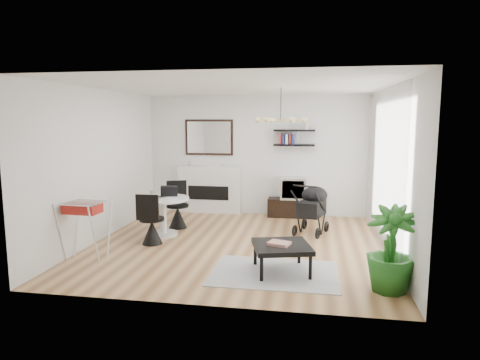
% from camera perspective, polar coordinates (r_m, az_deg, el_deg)
% --- Properties ---
extents(floor, '(5.00, 5.00, 0.00)m').
position_cam_1_polar(floor, '(7.54, -0.32, -8.58)').
color(floor, brown).
rests_on(floor, ground).
extents(ceiling, '(5.00, 5.00, 0.00)m').
position_cam_1_polar(ceiling, '(7.24, -0.34, 12.35)').
color(ceiling, white).
rests_on(ceiling, wall_back).
extents(wall_back, '(5.00, 0.00, 5.00)m').
position_cam_1_polar(wall_back, '(9.73, 2.22, 3.30)').
color(wall_back, white).
rests_on(wall_back, floor).
extents(wall_left, '(0.00, 5.00, 5.00)m').
position_cam_1_polar(wall_left, '(8.08, -18.08, 1.92)').
color(wall_left, white).
rests_on(wall_left, floor).
extents(wall_right, '(0.00, 5.00, 5.00)m').
position_cam_1_polar(wall_right, '(7.27, 19.48, 1.20)').
color(wall_right, white).
rests_on(wall_right, floor).
extents(sheer_curtain, '(0.04, 3.60, 2.60)m').
position_cam_1_polar(sheer_curtain, '(7.45, 18.46, 1.41)').
color(sheer_curtain, white).
rests_on(sheer_curtain, wall_right).
extents(fireplace, '(1.50, 0.17, 2.16)m').
position_cam_1_polar(fireplace, '(9.93, -4.16, -0.48)').
color(fireplace, white).
rests_on(fireplace, floor).
extents(shelf_lower, '(0.90, 0.25, 0.04)m').
position_cam_1_polar(shelf_lower, '(9.51, 7.23, 4.64)').
color(shelf_lower, black).
rests_on(shelf_lower, wall_back).
extents(shelf_upper, '(0.90, 0.25, 0.04)m').
position_cam_1_polar(shelf_upper, '(9.49, 7.26, 6.57)').
color(shelf_upper, black).
rests_on(shelf_upper, wall_back).
extents(pendant_lamp, '(0.90, 0.90, 0.10)m').
position_cam_1_polar(pendant_lamp, '(7.43, 5.45, 7.96)').
color(pendant_lamp, tan).
rests_on(pendant_lamp, ceiling).
extents(tv_console, '(1.10, 0.39, 0.41)m').
position_cam_1_polar(tv_console, '(9.62, 7.06, -3.70)').
color(tv_console, black).
rests_on(tv_console, floor).
extents(crt_tv, '(0.56, 0.48, 0.48)m').
position_cam_1_polar(crt_tv, '(9.54, 7.14, -1.06)').
color(crt_tv, silver).
rests_on(crt_tv, tv_console).
extents(dining_table, '(0.98, 0.98, 0.72)m').
position_cam_1_polar(dining_table, '(8.12, -10.23, -4.04)').
color(dining_table, white).
rests_on(dining_table, floor).
extents(laptop, '(0.37, 0.31, 0.02)m').
position_cam_1_polar(laptop, '(8.04, -11.05, -2.32)').
color(laptop, black).
rests_on(laptop, dining_table).
extents(black_bag, '(0.36, 0.27, 0.19)m').
position_cam_1_polar(black_bag, '(8.24, -9.42, -1.45)').
color(black_bag, black).
rests_on(black_bag, dining_table).
extents(newspaper, '(0.40, 0.36, 0.01)m').
position_cam_1_polar(newspaper, '(7.90, -9.68, -2.52)').
color(newspaper, white).
rests_on(newspaper, dining_table).
extents(drinking_glass, '(0.06, 0.06, 0.10)m').
position_cam_1_polar(drinking_glass, '(8.26, -11.65, -1.79)').
color(drinking_glass, white).
rests_on(drinking_glass, dining_table).
extents(chair_far, '(0.49, 0.50, 0.93)m').
position_cam_1_polar(chair_far, '(8.69, -8.32, -4.41)').
color(chair_far, black).
rests_on(chair_far, floor).
extents(chair_near, '(0.43, 0.44, 0.91)m').
position_cam_1_polar(chair_near, '(7.64, -11.71, -6.30)').
color(chair_near, black).
rests_on(chair_near, floor).
extents(drying_rack, '(0.65, 0.61, 0.92)m').
position_cam_1_polar(drying_rack, '(7.05, -19.92, -6.17)').
color(drying_rack, white).
rests_on(drying_rack, floor).
extents(stroller, '(0.72, 0.90, 1.00)m').
position_cam_1_polar(stroller, '(8.30, 9.60, -4.08)').
color(stroller, black).
rests_on(stroller, floor).
extents(rug, '(1.78, 1.29, 0.01)m').
position_cam_1_polar(rug, '(6.22, 4.63, -12.24)').
color(rug, '#9E9E9E').
rests_on(rug, floor).
extents(coffee_table, '(0.95, 0.95, 0.40)m').
position_cam_1_polar(coffee_table, '(6.16, 5.58, -8.93)').
color(coffee_table, black).
rests_on(coffee_table, rug).
extents(magazines, '(0.35, 0.31, 0.04)m').
position_cam_1_polar(magazines, '(6.11, 5.24, -8.42)').
color(magazines, '#CA4632').
rests_on(magazines, coffee_table).
extents(potted_plant, '(0.78, 0.78, 1.10)m').
position_cam_1_polar(potted_plant, '(5.76, 19.45, -8.67)').
color(potted_plant, '#21631C').
rests_on(potted_plant, floor).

